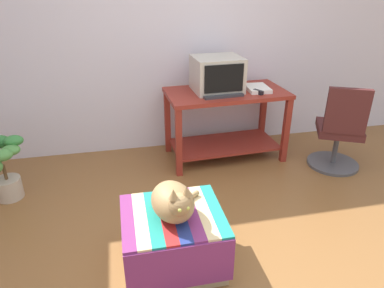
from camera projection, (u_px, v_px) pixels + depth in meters
ground_plane at (221, 269)px, 2.39m from camera, size 14.00×14.00×0.00m
back_wall at (170, 30)px, 3.63m from camera, size 8.00×0.10×2.60m
desk at (226, 113)px, 3.68m from camera, size 1.25×0.69×0.74m
tv_monitor at (217, 75)px, 3.52m from camera, size 0.49×0.44×0.34m
keyboard at (222, 95)px, 3.42m from camera, size 0.41×0.19×0.02m
book at (257, 88)px, 3.60m from camera, size 0.23×0.31×0.04m
ottoman_with_blanket at (173, 240)px, 2.35m from camera, size 0.66×0.60×0.42m
cat at (174, 202)px, 2.18m from camera, size 0.38×0.42×0.30m
potted_plant at (2, 167)px, 3.03m from camera, size 0.39×0.37×0.55m
office_chair at (339, 134)px, 3.49m from camera, size 0.56×0.56×0.89m
stapler at (258, 92)px, 3.48m from camera, size 0.08×0.11×0.04m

